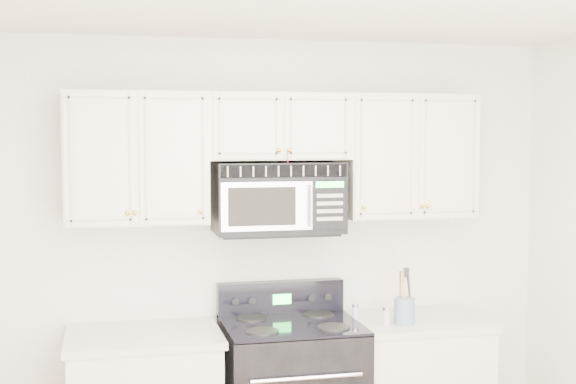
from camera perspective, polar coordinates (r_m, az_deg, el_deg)
name	(u,v)px	position (r m, az deg, el deg)	size (l,w,h in m)	color
room	(360,316)	(3.29, 5.15, -8.79)	(3.51, 3.51, 2.61)	#9F6845
upper_cabinets	(277,150)	(4.74, -0.78, 2.98)	(2.44, 0.37, 0.75)	beige
microwave	(278,197)	(4.72, -0.73, -0.37)	(0.75, 0.43, 0.42)	black
utensil_crock	(404,310)	(4.78, 8.28, -8.28)	(0.12, 0.12, 0.33)	slate
shaker_salt	(355,312)	(4.85, 4.81, -8.50)	(0.04, 0.04, 0.10)	#AEB1C6
shaker_pepper	(386,316)	(4.73, 7.01, -8.75)	(0.05, 0.05, 0.11)	#AEB1C6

